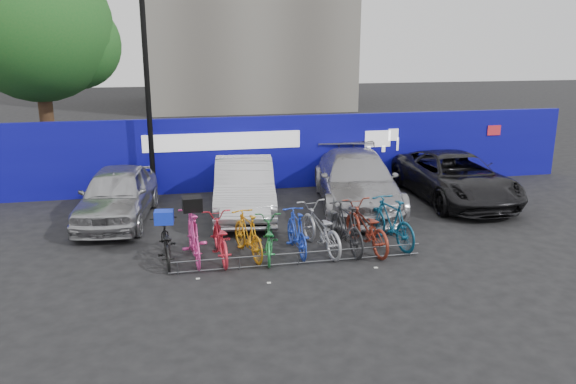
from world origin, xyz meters
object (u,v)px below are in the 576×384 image
object	(u,v)px
car_3	(455,177)
bike_0	(166,243)
tree	(44,31)
bike_3	(248,234)
bike_1	(194,236)
bike_6	(320,229)
bike_7	(346,227)
bike_9	(391,221)
bike_8	(366,227)
bike_5	(297,232)
car_0	(117,194)
bike_4	(268,238)
car_1	(244,187)
car_2	(357,181)
bike_2	(220,238)
bike_rack	(299,258)
lamppost	(148,92)

from	to	relation	value
car_3	bike_0	bearing A→B (deg)	-157.64
tree	bike_3	xyz separation A→B (m)	(5.77, -9.93, -4.54)
bike_1	bike_6	distance (m)	2.90
bike_7	bike_9	world-z (taller)	bike_9
tree	bike_8	xyz separation A→B (m)	(8.52, -10.03, -4.52)
bike_5	bike_9	size ratio (longest dim) A/B	0.88
car_0	bike_7	distance (m)	6.38
bike_4	bike_7	bearing A→B (deg)	-168.78
car_1	car_2	distance (m)	3.30
bike_1	bike_7	world-z (taller)	bike_1
bike_3	bike_4	bearing A→B (deg)	147.62
car_3	bike_6	bearing A→B (deg)	-145.64
car_1	bike_2	bearing A→B (deg)	-99.83
bike_rack	bike_7	world-z (taller)	bike_7
lamppost	bike_6	bearing A→B (deg)	-53.53
car_2	car_3	world-z (taller)	car_2
tree	car_0	xyz separation A→B (m)	(2.67, -6.59, -4.33)
lamppost	car_3	bearing A→B (deg)	-12.12
bike_5	bike_9	distance (m)	2.31
bike_8	car_0	bearing A→B (deg)	-38.50
bike_0	bike_1	distance (m)	0.63
bike_4	bike_3	bearing A→B (deg)	-10.34
bike_0	bike_7	xyz separation A→B (m)	(4.11, -0.12, 0.13)
car_1	bike_2	size ratio (longest dim) A/B	2.44
bike_9	bike_5	bearing A→B (deg)	-10.43
lamppost	bike_4	distance (m)	6.66
tree	bike_1	size ratio (longest dim) A/B	4.04
bike_1	lamppost	bearing A→B (deg)	-83.89
bike_4	bike_8	xyz separation A→B (m)	(2.32, 0.05, 0.10)
lamppost	bike_8	bearing A→B (deg)	-47.38
car_1	bike_5	xyz separation A→B (m)	(0.76, -3.35, -0.24)
car_0	car_2	size ratio (longest dim) A/B	0.80
lamppost	bike_0	bearing A→B (deg)	-85.98
car_3	bike_1	world-z (taller)	car_3
lamppost	car_2	distance (m)	6.66
bike_rack	bike_5	bearing A→B (deg)	80.95
bike_rack	bike_3	world-z (taller)	bike_3
car_1	bike_0	world-z (taller)	car_1
car_3	bike_5	world-z (taller)	car_3
bike_2	bike_4	distance (m)	1.08
bike_7	bike_8	world-z (taller)	bike_7
tree	bike_3	world-z (taller)	tree
car_2	car_0	bearing A→B (deg)	-170.39
car_2	bike_1	world-z (taller)	car_2
bike_0	car_3	bearing A→B (deg)	-162.73
bike_4	lamppost	bearing A→B (deg)	-55.00
bike_rack	bike_8	distance (m)	1.90
bike_7	bike_8	size ratio (longest dim) A/B	0.92
bike_9	bike_6	bearing A→B (deg)	-11.13
car_3	bike_6	distance (m)	6.10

